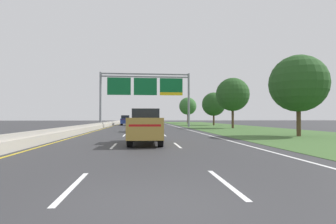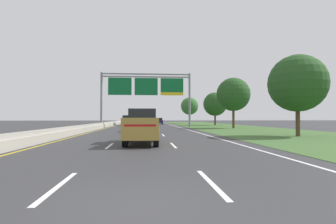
% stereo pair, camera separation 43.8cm
% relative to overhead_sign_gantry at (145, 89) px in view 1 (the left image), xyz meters
% --- Properties ---
extents(ground_plane, '(220.00, 220.00, 0.00)m').
position_rel_overhead_sign_gantry_xyz_m(ground_plane, '(-0.30, -4.16, -6.46)').
color(ground_plane, '#333335').
extents(lane_striping, '(11.96, 106.00, 0.01)m').
position_rel_overhead_sign_gantry_xyz_m(lane_striping, '(-0.30, -4.61, -6.46)').
color(lane_striping, white).
rests_on(lane_striping, ground).
extents(grass_verge_right, '(14.00, 110.00, 0.02)m').
position_rel_overhead_sign_gantry_xyz_m(grass_verge_right, '(13.65, -4.16, -6.45)').
color(grass_verge_right, '#3D602D').
rests_on(grass_verge_right, ground).
extents(median_barrier_concrete, '(0.60, 110.00, 0.85)m').
position_rel_overhead_sign_gantry_xyz_m(median_barrier_concrete, '(-6.90, -4.16, -6.11)').
color(median_barrier_concrete, '#A8A399').
rests_on(median_barrier_concrete, ground).
extents(overhead_sign_gantry, '(15.06, 0.42, 9.14)m').
position_rel_overhead_sign_gantry_xyz_m(overhead_sign_gantry, '(0.00, 0.00, 0.00)').
color(overhead_sign_gantry, gray).
rests_on(overhead_sign_gantry, ground).
extents(pickup_truck_gold, '(2.15, 5.45, 2.20)m').
position_rel_overhead_sign_gantry_xyz_m(pickup_truck_gold, '(-0.30, -27.50, -5.39)').
color(pickup_truck_gold, '#A38438').
rests_on(pickup_truck_gold, ground).
extents(car_navy_right_lane_sedan, '(1.91, 4.44, 1.57)m').
position_rel_overhead_sign_gantry_xyz_m(car_navy_right_lane_sedan, '(3.17, 20.44, -5.65)').
color(car_navy_right_lane_sedan, '#161E47').
rests_on(car_navy_right_lane_sedan, ground).
extents(car_grey_centre_lane_suv, '(1.96, 4.73, 2.11)m').
position_rel_overhead_sign_gantry_xyz_m(car_grey_centre_lane_suv, '(-0.21, -13.22, -5.37)').
color(car_grey_centre_lane_suv, slate).
rests_on(car_grey_centre_lane_suv, ground).
extents(car_blue_left_lane_suv, '(1.93, 4.71, 2.11)m').
position_rel_overhead_sign_gantry_xyz_m(car_blue_left_lane_suv, '(-4.06, 12.83, -5.37)').
color(car_blue_left_lane_suv, navy).
rests_on(car_blue_left_lane_suv, ground).
extents(roadside_tree_near, '(4.95, 4.95, 7.08)m').
position_rel_overhead_sign_gantry_xyz_m(roadside_tree_near, '(13.02, -22.38, -1.87)').
color(roadside_tree_near, '#4C3823').
rests_on(roadside_tree_near, ground).
extents(roadside_tree_mid, '(5.09, 5.09, 7.71)m').
position_rel_overhead_sign_gantry_xyz_m(roadside_tree_mid, '(13.25, -4.96, -1.31)').
color(roadside_tree_mid, '#4C3823').
rests_on(roadside_tree_mid, ground).
extents(roadside_tree_far, '(4.92, 4.92, 6.91)m').
position_rel_overhead_sign_gantry_xyz_m(roadside_tree_far, '(14.40, 10.00, -2.02)').
color(roadside_tree_far, '#4C3823').
rests_on(roadside_tree_far, ground).
extents(roadside_tree_distant, '(4.65, 4.65, 7.03)m').
position_rel_overhead_sign_gantry_xyz_m(roadside_tree_distant, '(11.63, 25.67, -1.77)').
color(roadside_tree_distant, '#4C3823').
rests_on(roadside_tree_distant, ground).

